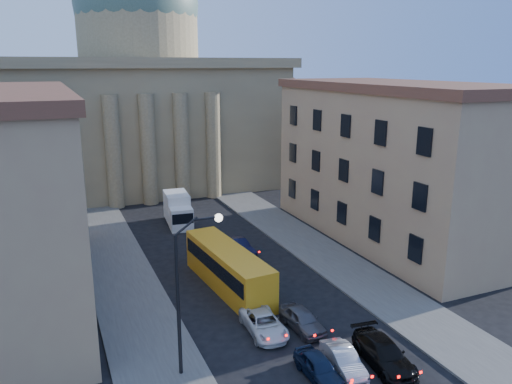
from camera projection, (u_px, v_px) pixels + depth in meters
sidewalk_left at (131, 299)px, 35.39m from camera, size 5.00×60.00×0.15m
sidewalk_right at (336, 263)px, 41.84m from camera, size 5.00×60.00×0.15m
church at (143, 97)px, 69.06m from camera, size 68.02×28.76×36.60m
building_right at (394, 161)px, 46.80m from camera, size 11.60×26.60×14.70m
street_lamp at (187, 283)px, 25.76m from camera, size 2.62×0.44×8.83m
car_left_near at (319, 367)px, 26.51m from camera, size 1.49×3.68×1.25m
car_right_near at (343, 360)px, 27.21m from camera, size 1.73×3.85×1.23m
car_left_mid at (264, 324)px, 30.98m from camera, size 2.27×4.56×1.24m
car_right_mid at (384, 354)px, 27.62m from camera, size 2.48×5.04×1.41m
car_right_far at (302, 319)px, 31.38m from camera, size 1.81×4.02×1.34m
car_right_distant at (239, 247)px, 43.59m from camera, size 2.01×4.45×1.42m
city_bus at (228, 267)px, 37.05m from camera, size 3.39×11.00×3.05m
box_truck at (178, 210)px, 51.88m from camera, size 2.78×5.94×3.16m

